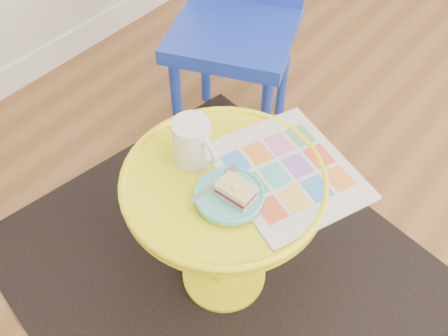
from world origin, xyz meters
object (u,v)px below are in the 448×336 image
Objects in this scene: chair at (240,7)px; newspaper at (287,171)px; mug at (193,141)px; side_table at (224,211)px; plate at (229,196)px.

chair is 0.69m from newspaper.
mug is (-0.20, -0.11, 0.06)m from newspaper.
side_table is 0.16m from plate.
newspaper is at bearing -65.22° from chair.
mug reaches higher than newspaper.
chair is 0.65m from mug.
plate is (0.05, -0.04, 0.15)m from side_table.
plate reaches higher than newspaper.
chair is 5.49× the size of plate.
chair is at bearing 159.74° from newspaper.
newspaper is 2.64× the size of mug.
side_table is 0.57× the size of chair.
chair is 6.68× the size of mug.
mug is at bearing 179.76° from side_table.
newspaper is 2.17× the size of plate.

